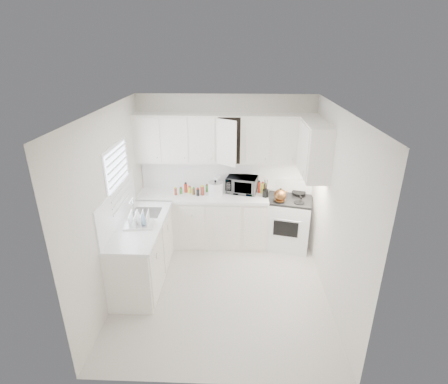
{
  "coord_description": "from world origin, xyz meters",
  "views": [
    {
      "loc": [
        0.19,
        -4.23,
        3.32
      ],
      "look_at": [
        0.0,
        0.7,
        1.25
      ],
      "focal_mm": 28.06,
      "sensor_mm": 36.0,
      "label": 1
    }
  ],
  "objects_px": {
    "rice_cooker": "(215,187)",
    "utensil_crock": "(266,188)",
    "stove": "(288,216)",
    "microwave": "(242,183)",
    "dish_rack": "(138,219)",
    "tea_kettle": "(280,194)"
  },
  "relations": [
    {
      "from": "tea_kettle",
      "to": "rice_cooker",
      "type": "height_order",
      "value": "rice_cooker"
    },
    {
      "from": "rice_cooker",
      "to": "stove",
      "type": "bearing_deg",
      "value": 13.12
    },
    {
      "from": "stove",
      "to": "rice_cooker",
      "type": "distance_m",
      "value": 1.36
    },
    {
      "from": "rice_cooker",
      "to": "utensil_crock",
      "type": "distance_m",
      "value": 0.85
    },
    {
      "from": "utensil_crock",
      "to": "tea_kettle",
      "type": "bearing_deg",
      "value": -26.85
    },
    {
      "from": "microwave",
      "to": "utensil_crock",
      "type": "xyz_separation_m",
      "value": [
        0.4,
        -0.2,
        -0.01
      ]
    },
    {
      "from": "stove",
      "to": "dish_rack",
      "type": "bearing_deg",
      "value": -140.36
    },
    {
      "from": "rice_cooker",
      "to": "microwave",
      "type": "bearing_deg",
      "value": 29.6
    },
    {
      "from": "utensil_crock",
      "to": "microwave",
      "type": "bearing_deg",
      "value": 153.24
    },
    {
      "from": "stove",
      "to": "tea_kettle",
      "type": "relative_size",
      "value": 4.63
    },
    {
      "from": "tea_kettle",
      "to": "microwave",
      "type": "height_order",
      "value": "microwave"
    },
    {
      "from": "microwave",
      "to": "dish_rack",
      "type": "xyz_separation_m",
      "value": [
        -1.47,
        -1.29,
        -0.06
      ]
    },
    {
      "from": "stove",
      "to": "rice_cooker",
      "type": "bearing_deg",
      "value": -168.61
    },
    {
      "from": "tea_kettle",
      "to": "dish_rack",
      "type": "height_order",
      "value": "same"
    },
    {
      "from": "utensil_crock",
      "to": "dish_rack",
      "type": "height_order",
      "value": "utensil_crock"
    },
    {
      "from": "stove",
      "to": "tea_kettle",
      "type": "xyz_separation_m",
      "value": [
        -0.18,
        -0.16,
        0.47
      ]
    },
    {
      "from": "rice_cooker",
      "to": "utensil_crock",
      "type": "xyz_separation_m",
      "value": [
        0.85,
        -0.08,
        0.03
      ]
    },
    {
      "from": "rice_cooker",
      "to": "dish_rack",
      "type": "bearing_deg",
      "value": -115.99
    },
    {
      "from": "microwave",
      "to": "rice_cooker",
      "type": "height_order",
      "value": "microwave"
    },
    {
      "from": "tea_kettle",
      "to": "utensil_crock",
      "type": "bearing_deg",
      "value": 131.41
    },
    {
      "from": "rice_cooker",
      "to": "dish_rack",
      "type": "height_order",
      "value": "rice_cooker"
    },
    {
      "from": "microwave",
      "to": "rice_cooker",
      "type": "bearing_deg",
      "value": -152.29
    }
  ]
}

